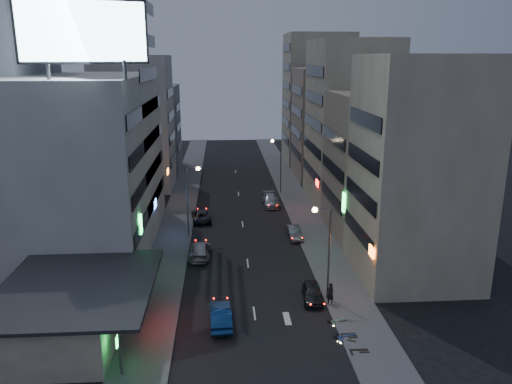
{
  "coord_description": "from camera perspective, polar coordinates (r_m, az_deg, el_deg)",
  "views": [
    {
      "loc": [
        -2.33,
        -31.73,
        19.76
      ],
      "look_at": [
        0.98,
        16.18,
        6.71
      ],
      "focal_mm": 35.0,
      "sensor_mm": 36.0,
      "label": 1
    }
  ],
  "objects": [
    {
      "name": "far_right_a",
      "position": [
        84.34,
        8.37,
        7.71
      ],
      "size": [
        11.0,
        12.0,
        18.0
      ],
      "primitive_type": "cube",
      "color": "gray",
      "rests_on": "ground"
    },
    {
      "name": "sidewalk_left",
      "position": [
        65.05,
        -8.77,
        -2.62
      ],
      "size": [
        4.0,
        120.0,
        0.12
      ],
      "primitive_type": "cube",
      "color": "#4C4C4F",
      "rests_on": "ground"
    },
    {
      "name": "far_left_b",
      "position": [
        91.59,
        -12.59,
        7.14
      ],
      "size": [
        12.0,
        10.0,
        15.0
      ],
      "primitive_type": "cube",
      "color": "slate",
      "rests_on": "ground"
    },
    {
      "name": "shophouse_near",
      "position": [
        46.68,
        17.96,
        2.38
      ],
      "size": [
        10.0,
        11.0,
        20.0
      ],
      "primitive_type": "cube",
      "color": "#BEB195",
      "rests_on": "ground"
    },
    {
      "name": "parked_car_right_far",
      "position": [
        68.34,
        1.73,
        -0.96
      ],
      "size": [
        2.14,
        5.22,
        1.51
      ],
      "primitive_type": "imported",
      "rotation": [
        0.0,
        0.0,
        -0.01
      ],
      "color": "#979A9E",
      "rests_on": "ground"
    },
    {
      "name": "scooter_black_b",
      "position": [
        38.6,
        11.33,
        -14.82
      ],
      "size": [
        0.59,
        1.71,
        1.04
      ],
      "primitive_type": null,
      "rotation": [
        0.0,
        0.0,
        1.58
      ],
      "color": "black",
      "rests_on": "sidewalk_right"
    },
    {
      "name": "road_car_blue",
      "position": [
        39.14,
        -4.07,
        -13.91
      ],
      "size": [
        1.8,
        4.62,
        1.5
      ],
      "primitive_type": "imported",
      "rotation": [
        0.0,
        0.0,
        3.19
      ],
      "color": "navy",
      "rests_on": "ground"
    },
    {
      "name": "scooter_silver_a",
      "position": [
        37.87,
        11.43,
        -15.43
      ],
      "size": [
        1.21,
        1.84,
        1.07
      ],
      "primitive_type": null,
      "rotation": [
        0.0,
        0.0,
        1.18
      ],
      "color": "#97999E",
      "rests_on": "sidewalk_right"
    },
    {
      "name": "ground",
      "position": [
        37.45,
        0.23,
        -16.65
      ],
      "size": [
        180.0,
        180.0,
        0.0
      ],
      "primitive_type": "plane",
      "color": "black",
      "rests_on": "ground"
    },
    {
      "name": "parked_car_right_near",
      "position": [
        42.83,
        6.44,
        -11.39
      ],
      "size": [
        1.92,
        4.02,
        1.33
      ],
      "primitive_type": "imported",
      "rotation": [
        0.0,
        0.0,
        -0.09
      ],
      "color": "#28292D",
      "rests_on": "ground"
    },
    {
      "name": "food_court",
      "position": [
        39.84,
        -20.87,
        -12.38
      ],
      "size": [
        11.0,
        13.0,
        3.88
      ],
      "color": "#BEB195",
      "rests_on": "ground"
    },
    {
      "name": "parked_car_left",
      "position": [
        62.49,
        -6.28,
        -2.68
      ],
      "size": [
        2.77,
        5.09,
        1.35
      ],
      "primitive_type": "imported",
      "rotation": [
        0.0,
        0.0,
        3.25
      ],
      "color": "#2B2B31",
      "rests_on": "ground"
    },
    {
      "name": "billboard",
      "position": [
        43.09,
        -19.13,
        16.93
      ],
      "size": [
        9.52,
        3.75,
        6.2
      ],
      "rotation": [
        0.0,
        0.0,
        0.35
      ],
      "color": "#595B60",
      "rests_on": "white_building"
    },
    {
      "name": "street_lamp_right_near",
      "position": [
        41.21,
        7.87,
        -5.4
      ],
      "size": [
        1.6,
        0.44,
        8.02
      ],
      "color": "#595B60",
      "rests_on": "sidewalk_right"
    },
    {
      "name": "sidewalk_right",
      "position": [
        65.62,
        5.3,
        -2.34
      ],
      "size": [
        4.0,
        120.0,
        0.12
      ],
      "primitive_type": "cube",
      "color": "#4C4C4F",
      "rests_on": "ground"
    },
    {
      "name": "shophouse_mid",
      "position": [
        57.82,
        14.12,
        3.0
      ],
      "size": [
        11.0,
        12.0,
        16.0
      ],
      "primitive_type": "cube",
      "color": "gray",
      "rests_on": "ground"
    },
    {
      "name": "scooter_black_a",
      "position": [
        36.9,
        12.67,
        -16.31
      ],
      "size": [
        0.68,
        1.92,
        1.17
      ],
      "primitive_type": null,
      "rotation": [
        0.0,
        0.0,
        1.55
      ],
      "color": "black",
      "rests_on": "sidewalk_right"
    },
    {
      "name": "far_left_a",
      "position": [
        78.46,
        -13.7,
        7.62
      ],
      "size": [
        11.0,
        10.0,
        20.0
      ],
      "primitive_type": "cube",
      "color": "beige",
      "rests_on": "ground"
    },
    {
      "name": "far_right_b",
      "position": [
        97.78,
        6.99,
        10.54
      ],
      "size": [
        12.0,
        12.0,
        24.0
      ],
      "primitive_type": "cube",
      "color": "#BEB195",
      "rests_on": "ground"
    },
    {
      "name": "street_lamp_left",
      "position": [
        55.74,
        -7.49,
        0.1
      ],
      "size": [
        1.6,
        0.44,
        8.02
      ],
      "color": "#595B60",
      "rests_on": "sidewalk_left"
    },
    {
      "name": "shophouse_far",
      "position": [
        69.5,
        10.62,
        7.7
      ],
      "size": [
        10.0,
        14.0,
        22.0
      ],
      "primitive_type": "cube",
      "color": "#BEB195",
      "rests_on": "ground"
    },
    {
      "name": "person",
      "position": [
        42.12,
        8.47,
        -11.37
      ],
      "size": [
        0.78,
        0.64,
        1.84
      ],
      "primitive_type": "imported",
      "rotation": [
        0.0,
        0.0,
        3.48
      ],
      "color": "black",
      "rests_on": "sidewalk_right"
    },
    {
      "name": "white_building",
      "position": [
        54.84,
        -19.41,
        3.01
      ],
      "size": [
        14.0,
        24.0,
        18.0
      ],
      "primitive_type": "cube",
      "color": "beige",
      "rests_on": "ground"
    },
    {
      "name": "street_lamp_right_far",
      "position": [
        73.62,
        2.56,
        3.91
      ],
      "size": [
        1.6,
        0.44,
        8.02
      ],
      "color": "#595B60",
      "rests_on": "sidewalk_right"
    },
    {
      "name": "parked_car_right_mid",
      "position": [
        56.43,
        4.38,
        -4.64
      ],
      "size": [
        1.51,
        4.01,
        1.31
      ],
      "primitive_type": "imported",
      "rotation": [
        0.0,
        0.0,
        0.03
      ],
      "color": "gray",
      "rests_on": "ground"
    },
    {
      "name": "scooter_blue",
      "position": [
        38.39,
        11.19,
        -14.83
      ],
      "size": [
        1.09,
        2.1,
        1.22
      ],
      "primitive_type": null,
      "rotation": [
        0.0,
        0.0,
        1.79
      ],
      "color": "navy",
      "rests_on": "sidewalk_right"
    },
    {
      "name": "scooter_silver_b",
      "position": [
        40.32,
        10.05,
        -13.33
      ],
      "size": [
        1.07,
        1.87,
        1.09
      ],
      "primitive_type": null,
      "rotation": [
        0.0,
        0.0,
        1.86
      ],
      "color": "#94959B",
      "rests_on": "sidewalk_right"
    },
    {
      "name": "road_car_silver",
      "position": [
        51.39,
        -6.44,
        -6.62
      ],
      "size": [
        2.24,
        5.22,
        1.5
      ],
      "primitive_type": "imported",
      "rotation": [
        0.0,
        0.0,
        3.11
      ],
      "color": "#95989D",
      "rests_on": "ground"
    }
  ]
}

